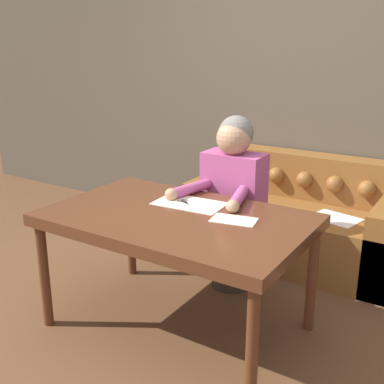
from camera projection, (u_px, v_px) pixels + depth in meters
ground_plane at (177, 331)px, 2.91m from camera, size 16.00×16.00×0.00m
wall_back at (298, 89)px, 3.98m from camera, size 8.00×0.06×2.60m
dining_table at (177, 225)px, 2.77m from camera, size 1.50×0.94×0.73m
couch at (297, 222)px, 3.84m from camera, size 1.61×0.80×0.81m
person at (233, 201)px, 3.27m from camera, size 0.51×0.62×1.22m
pattern_paper_main at (190, 203)px, 2.93m from camera, size 0.44×0.28×0.00m
pattern_paper_offcut at (234, 220)px, 2.66m from camera, size 0.27×0.20×0.00m
scissors at (185, 203)px, 2.94m from camera, size 0.18×0.14×0.01m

